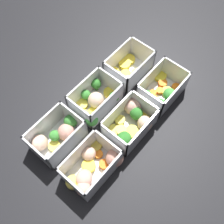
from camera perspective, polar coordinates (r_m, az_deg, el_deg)
ground_plane at (r=0.77m, az=0.00°, el=-0.98°), size 4.00×4.00×0.00m
container_near_left at (r=0.83m, az=3.25°, el=9.01°), size 0.14×0.11×0.08m
container_near_center at (r=0.77m, az=-3.49°, el=2.56°), size 0.15×0.11×0.08m
container_near_right at (r=0.73m, az=-11.77°, el=-5.00°), size 0.14×0.10×0.08m
container_far_left at (r=0.80m, az=10.75°, el=4.47°), size 0.15×0.11×0.08m
container_far_center at (r=0.74m, az=4.27°, el=-2.04°), size 0.16×0.12×0.08m
container_far_right at (r=0.69m, az=-4.05°, el=-11.73°), size 0.17×0.13×0.08m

